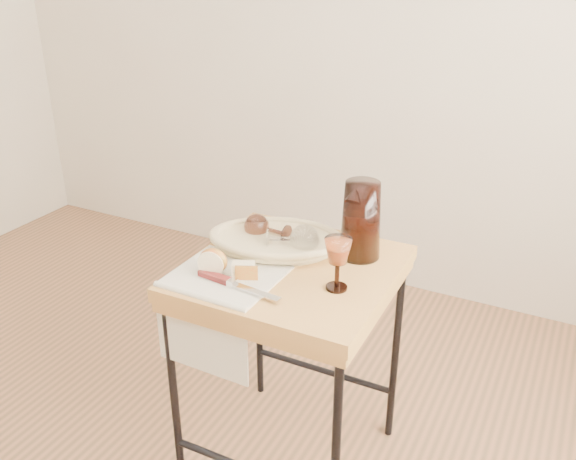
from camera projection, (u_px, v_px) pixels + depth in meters
The scene contains 10 objects.
side_table at pixel (291, 370), 1.87m from camera, with size 0.56×0.56×0.72m, color brown, non-canonical shape.
tea_towel at pixel (226, 275), 1.67m from camera, with size 0.28×0.26×0.01m, color white.
bread_basket at pixel (276, 242), 1.81m from camera, with size 0.35×0.24×0.05m, color tan, non-canonical shape.
goblet_lying_a at pixel (269, 230), 1.82m from camera, with size 0.12×0.08×0.08m, color brown, non-canonical shape.
goblet_lying_b at pixel (289, 239), 1.75m from camera, with size 0.14×0.09×0.09m, color white, non-canonical shape.
pitcher at pixel (361, 220), 1.73m from camera, with size 0.16×0.24×0.27m, color black, non-canonical shape.
wine_goblet at pixel (337, 264), 1.58m from camera, with size 0.07×0.07×0.15m, color white, non-canonical shape.
apple_half at pixel (213, 261), 1.66m from camera, with size 0.08×0.04×0.07m, color #AE220C.
apple_wedge at pixel (243, 270), 1.65m from camera, with size 0.06×0.03×0.04m, color #FFEAB6.
table_knife at pixel (235, 283), 1.60m from camera, with size 0.25×0.03×0.02m, color silver, non-canonical shape.
Camera 1 is at (1.15, -0.82, 1.54)m, focal length 38.33 mm.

